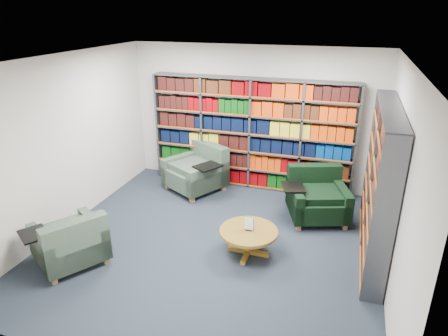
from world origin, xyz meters
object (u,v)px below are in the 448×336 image
(coffee_table, at_px, (249,235))
(chair_teal_left, at_px, (199,172))
(chair_green_right, at_px, (316,198))
(chair_teal_front, at_px, (71,244))

(coffee_table, bearing_deg, chair_teal_left, 128.07)
(chair_teal_left, height_order, coffee_table, chair_teal_left)
(chair_teal_left, bearing_deg, chair_green_right, -11.04)
(chair_teal_front, bearing_deg, coffee_table, 23.48)
(chair_green_right, bearing_deg, chair_teal_left, 168.96)
(chair_teal_front, bearing_deg, chair_teal_left, 75.30)
(chair_teal_left, relative_size, coffee_table, 1.56)
(chair_teal_left, height_order, chair_green_right, chair_teal_left)
(chair_green_right, relative_size, chair_teal_front, 1.02)
(chair_teal_front, relative_size, coffee_table, 1.43)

